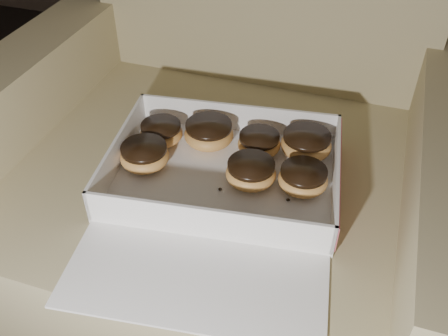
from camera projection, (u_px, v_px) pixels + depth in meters
name	position (u px, v px, depth m)	size (l,w,h in m)	color
armchair	(224.00, 187.00, 1.14)	(1.00, 0.84, 1.04)	tan
bakery_box	(221.00, 189.00, 0.91)	(0.47, 0.54, 0.07)	white
donut_a	(303.00, 179.00, 0.91)	(0.09, 0.09, 0.05)	#ECB052
donut_b	(161.00, 132.00, 1.02)	(0.09, 0.09, 0.04)	#ECB052
donut_c	(259.00, 143.00, 0.99)	(0.09, 0.09, 0.04)	#ECB052
donut_d	(145.00, 155.00, 0.96)	(0.09, 0.09, 0.05)	#ECB052
donut_e	(209.00, 133.00, 1.01)	(0.10, 0.10, 0.05)	#ECB052
donut_f	(251.00, 172.00, 0.92)	(0.09, 0.09, 0.05)	#ECB052
donut_g	(306.00, 144.00, 0.98)	(0.10, 0.10, 0.05)	#ECB052
crumb_a	(171.00, 220.00, 0.86)	(0.01, 0.01, 0.00)	black
crumb_b	(288.00, 200.00, 0.90)	(0.01, 0.01, 0.00)	black
crumb_c	(201.00, 218.00, 0.86)	(0.01, 0.01, 0.00)	black
crumb_d	(220.00, 189.00, 0.92)	(0.01, 0.01, 0.00)	black
crumb_e	(162.00, 222.00, 0.85)	(0.01, 0.01, 0.00)	black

